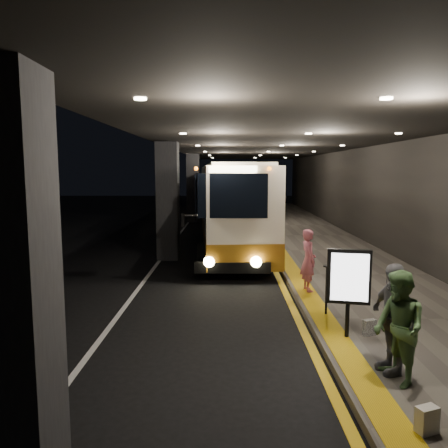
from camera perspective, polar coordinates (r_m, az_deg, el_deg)
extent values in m
plane|color=black|center=(12.85, -2.90, -8.14)|extent=(90.00, 90.00, 0.00)
cube|color=silver|center=(17.88, -7.74, -3.84)|extent=(0.12, 50.00, 0.01)
cube|color=gold|center=(17.77, 5.66, -3.88)|extent=(0.18, 50.00, 0.01)
cube|color=#514C44|center=(18.13, 13.25, -3.59)|extent=(4.50, 50.00, 0.15)
cube|color=gold|center=(17.80, 7.27, -3.39)|extent=(0.50, 50.00, 0.01)
cube|color=black|center=(18.47, 20.36, 5.48)|extent=(0.10, 50.00, 6.00)
cube|color=black|center=(5.06, -26.13, -7.04)|extent=(0.80, 0.80, 4.40)
cube|color=black|center=(16.57, -7.32, 2.96)|extent=(0.80, 0.80, 4.40)
cube|color=black|center=(28.49, -4.06, 4.70)|extent=(0.80, 0.80, 4.40)
cube|color=black|center=(17.51, 6.34, 11.05)|extent=(9.00, 50.00, 0.40)
cube|color=beige|center=(18.20, 0.94, 2.55)|extent=(3.07, 11.20, 3.13)
cube|color=#906414|center=(18.32, 0.93, -1.05)|extent=(3.09, 11.22, 0.83)
cube|color=black|center=(12.60, 1.14, 3.69)|extent=(2.03, 0.20, 1.29)
cube|color=black|center=(12.98, 1.11, -5.68)|extent=(2.27, 0.41, 0.32)
cylinder|color=black|center=(14.95, -2.94, -4.16)|extent=(0.26, 0.92, 0.92)
cylinder|color=black|center=(14.97, 5.00, -4.16)|extent=(0.26, 0.92, 0.92)
cylinder|color=black|center=(22.04, -1.83, -0.52)|extent=(0.26, 0.92, 0.92)
cylinder|color=black|center=(22.05, 3.54, -0.53)|extent=(0.26, 0.92, 0.92)
sphere|color=#FFEAA5|center=(12.86, -1.97, -4.95)|extent=(0.33, 0.33, 0.33)
sphere|color=#FFEAA5|center=(12.88, 4.21, -4.95)|extent=(0.33, 0.33, 0.33)
cube|color=#FFF2BF|center=(12.57, 1.15, 7.17)|extent=(1.38, 0.15, 0.20)
cube|color=beige|center=(29.66, 0.97, 4.53)|extent=(3.15, 11.87, 3.33)
cube|color=#906414|center=(29.74, 0.97, 2.17)|extent=(3.17, 11.89, 0.88)
cube|color=black|center=(23.73, 1.10, 5.66)|extent=(2.15, 0.19, 1.37)
cube|color=black|center=(23.98, 1.08, 0.28)|extent=(2.41, 0.39, 0.34)
cylinder|color=black|center=(26.08, -1.39, 0.72)|extent=(0.27, 0.98, 0.98)
cylinder|color=black|center=(26.10, 3.46, 0.72)|extent=(0.27, 0.98, 0.98)
cylinder|color=black|center=(33.68, -0.97, 2.16)|extent=(0.27, 0.98, 0.98)
cylinder|color=black|center=(33.69, 2.79, 2.15)|extent=(0.27, 0.98, 0.98)
cube|color=beige|center=(44.75, 0.99, 5.38)|extent=(2.51, 11.73, 3.32)
cube|color=#906414|center=(44.80, 0.99, 3.82)|extent=(2.53, 11.75, 0.88)
cube|color=black|center=(38.85, 1.07, 6.20)|extent=(2.15, 0.07, 1.37)
cube|color=black|center=(39.03, 1.06, 2.90)|extent=(2.39, 0.26, 0.34)
cylinder|color=black|center=(41.13, -0.50, 3.05)|extent=(0.27, 0.98, 0.98)
cylinder|color=black|center=(41.15, 2.57, 3.04)|extent=(0.27, 0.98, 0.98)
cylinder|color=black|center=(48.72, -0.35, 3.68)|extent=(0.27, 0.98, 0.98)
cylinder|color=black|center=(48.74, 2.25, 3.67)|extent=(0.27, 0.98, 0.98)
imported|color=#B95666|center=(11.85, 10.97, -4.67)|extent=(0.49, 0.66, 1.67)
imported|color=#466B3B|center=(7.23, 21.89, -12.47)|extent=(0.65, 0.91, 1.73)
imported|color=#505055|center=(7.56, 21.19, -11.38)|extent=(0.76, 1.14, 1.78)
cube|color=black|center=(9.22, 18.45, -12.70)|extent=(0.28, 0.20, 0.31)
cube|color=silver|center=(6.39, 24.98, -22.17)|extent=(0.31, 0.24, 0.34)
cylinder|color=black|center=(8.94, 15.79, -12.01)|extent=(0.08, 0.08, 0.67)
cube|color=black|center=(8.70, 15.98, -6.62)|extent=(0.82, 0.27, 1.06)
cube|color=white|center=(8.65, 16.09, -6.71)|extent=(0.68, 0.16, 0.91)
cylinder|color=black|center=(10.11, 13.24, -8.43)|extent=(0.05, 0.05, 1.10)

